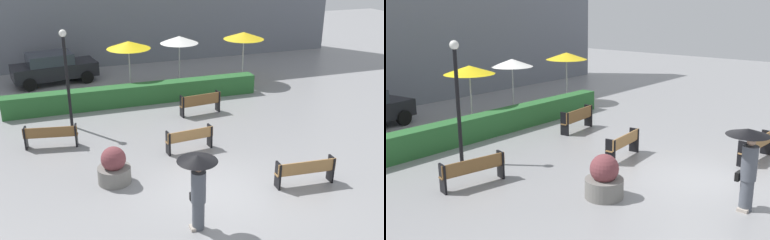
% 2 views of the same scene
% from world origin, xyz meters
% --- Properties ---
extents(ground_plane, '(60.00, 60.00, 0.00)m').
position_xyz_m(ground_plane, '(0.00, 0.00, 0.00)').
color(ground_plane, gray).
extents(bench_far_left, '(1.90, 0.66, 0.81)m').
position_xyz_m(bench_far_left, '(-4.32, 4.83, 0.49)').
color(bench_far_left, brown).
rests_on(bench_far_left, ground).
extents(bench_mid_center, '(1.74, 0.50, 0.83)m').
position_xyz_m(bench_mid_center, '(0.27, 2.93, 0.50)').
color(bench_mid_center, '#9E7242').
rests_on(bench_mid_center, ground).
extents(bench_near_right, '(1.89, 0.49, 0.83)m').
position_xyz_m(bench_near_right, '(2.80, -0.48, 0.50)').
color(bench_near_right, '#9E7242').
rests_on(bench_near_right, ground).
extents(bench_back_row, '(1.82, 0.53, 0.91)m').
position_xyz_m(bench_back_row, '(1.88, 6.23, 0.53)').
color(bench_back_row, brown).
rests_on(bench_back_row, ground).
extents(pedestrian_with_umbrella, '(1.04, 1.04, 2.06)m').
position_xyz_m(pedestrian_with_umbrella, '(-1.02, -1.50, 1.37)').
color(pedestrian_with_umbrella, '#4C515B').
rests_on(pedestrian_with_umbrella, ground).
extents(planter_pot, '(1.02, 1.02, 1.18)m').
position_xyz_m(planter_pot, '(-2.63, 1.57, 0.50)').
color(planter_pot, slate).
rests_on(planter_pot, ground).
extents(lamp_post, '(0.28, 0.28, 3.88)m').
position_xyz_m(lamp_post, '(-3.45, 6.58, 2.38)').
color(lamp_post, black).
rests_on(lamp_post, ground).
extents(patio_umbrella_yellow, '(2.07, 2.07, 2.51)m').
position_xyz_m(patio_umbrella_yellow, '(-0.32, 10.14, 2.33)').
color(patio_umbrella_yellow, silver).
rests_on(patio_umbrella_yellow, ground).
extents(patio_umbrella_white, '(1.90, 1.90, 2.53)m').
position_xyz_m(patio_umbrella_white, '(2.28, 10.45, 2.34)').
color(patio_umbrella_white, silver).
rests_on(patio_umbrella_white, ground).
extents(patio_umbrella_yellow_far, '(2.06, 2.06, 2.58)m').
position_xyz_m(patio_umbrella_yellow_far, '(5.60, 10.08, 2.40)').
color(patio_umbrella_yellow_far, silver).
rests_on(patio_umbrella_yellow_far, ground).
extents(hedge_strip, '(11.41, 0.70, 0.90)m').
position_xyz_m(hedge_strip, '(-0.41, 8.40, 0.45)').
color(hedge_strip, '#28602D').
rests_on(hedge_strip, ground).
extents(building_facade, '(28.00, 1.20, 9.69)m').
position_xyz_m(building_facade, '(0.00, 16.00, 4.84)').
color(building_facade, slate).
rests_on(building_facade, ground).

